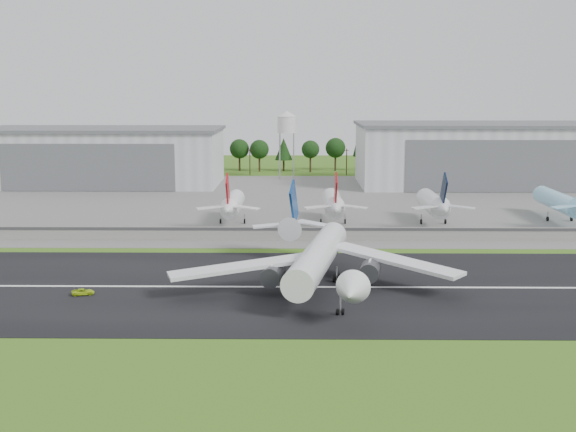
{
  "coord_description": "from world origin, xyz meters",
  "views": [
    {
      "loc": [
        -0.54,
        -127.1,
        38.3
      ],
      "look_at": [
        -2.63,
        40.0,
        9.0
      ],
      "focal_mm": 45.0,
      "sensor_mm": 36.0,
      "label": 1
    }
  ],
  "objects_px": {
    "parked_jet_navy": "(435,204)",
    "parked_jet_red_b": "(333,204)",
    "parked_jet_red_a": "(232,205)",
    "parked_jet_skyblue": "(562,202)",
    "main_airliner": "(318,264)",
    "ground_vehicle": "(83,292)"
  },
  "relations": [
    {
      "from": "main_airliner",
      "to": "parked_jet_skyblue",
      "type": "bearing_deg",
      "value": -124.8
    },
    {
      "from": "parked_jet_red_b",
      "to": "parked_jet_skyblue",
      "type": "height_order",
      "value": "parked_jet_red_b"
    },
    {
      "from": "parked_jet_red_b",
      "to": "parked_jet_navy",
      "type": "xyz_separation_m",
      "value": [
        28.95,
        -0.0,
        -0.01
      ]
    },
    {
      "from": "parked_jet_red_b",
      "to": "parked_jet_red_a",
      "type": "bearing_deg",
      "value": -179.92
    },
    {
      "from": "ground_vehicle",
      "to": "parked_jet_navy",
      "type": "bearing_deg",
      "value": -64.47
    },
    {
      "from": "parked_jet_navy",
      "to": "parked_jet_red_b",
      "type": "bearing_deg",
      "value": 180.0
    },
    {
      "from": "main_airliner",
      "to": "parked_jet_navy",
      "type": "bearing_deg",
      "value": -106.99
    },
    {
      "from": "main_airliner",
      "to": "parked_jet_skyblue",
      "type": "distance_m",
      "value": 102.69
    },
    {
      "from": "ground_vehicle",
      "to": "parked_jet_skyblue",
      "type": "bearing_deg",
      "value": -73.41
    },
    {
      "from": "main_airliner",
      "to": "parked_jet_red_a",
      "type": "xyz_separation_m",
      "value": [
        -22.87,
        66.94,
        1.01
      ]
    },
    {
      "from": "ground_vehicle",
      "to": "parked_jet_red_a",
      "type": "xyz_separation_m",
      "value": [
        21.73,
        72.51,
        5.23
      ]
    },
    {
      "from": "parked_jet_red_a",
      "to": "parked_jet_skyblue",
      "type": "xyz_separation_m",
      "value": [
        96.12,
        5.02,
        0.06
      ]
    },
    {
      "from": "parked_jet_red_b",
      "to": "parked_jet_navy",
      "type": "distance_m",
      "value": 28.95
    },
    {
      "from": "parked_jet_red_b",
      "to": "parked_jet_skyblue",
      "type": "distance_m",
      "value": 67.22
    },
    {
      "from": "parked_jet_navy",
      "to": "parked_jet_skyblue",
      "type": "distance_m",
      "value": 38.41
    },
    {
      "from": "parked_jet_red_a",
      "to": "parked_jet_skyblue",
      "type": "height_order",
      "value": "parked_jet_skyblue"
    },
    {
      "from": "ground_vehicle",
      "to": "parked_jet_skyblue",
      "type": "relative_size",
      "value": 0.11
    },
    {
      "from": "ground_vehicle",
      "to": "parked_jet_skyblue",
      "type": "xyz_separation_m",
      "value": [
        117.86,
        77.54,
        5.29
      ]
    },
    {
      "from": "main_airliner",
      "to": "ground_vehicle",
      "type": "distance_m",
      "value": 45.15
    },
    {
      "from": "ground_vehicle",
      "to": "parked_jet_red_a",
      "type": "distance_m",
      "value": 75.88
    },
    {
      "from": "main_airliner",
      "to": "parked_jet_skyblue",
      "type": "height_order",
      "value": "main_airliner"
    },
    {
      "from": "parked_jet_navy",
      "to": "parked_jet_skyblue",
      "type": "relative_size",
      "value": 0.84
    }
  ]
}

